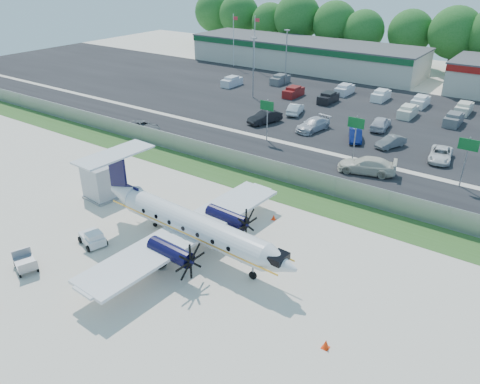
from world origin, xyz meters
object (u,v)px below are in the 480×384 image
Objects in this scene: baggage_cart_far at (25,263)px; pushback_tug at (93,238)px; aircraft at (190,224)px; baggage_cart_near at (166,220)px; service_container at (102,182)px.

pushback_tug is at bearing 74.48° from baggage_cart_far.
aircraft reaches higher than baggage_cart_far.
baggage_cart_near is at bearing 68.91° from baggage_cart_far.
baggage_cart_near is at bearing 159.14° from aircraft.
aircraft is 7.78m from pushback_tug.
aircraft reaches higher than pushback_tug.
aircraft is 12.40m from service_container.
aircraft is 8.51× the size of baggage_cart_near.
service_container reaches higher than pushback_tug.
aircraft reaches higher than baggage_cart_near.
baggage_cart_far is at bearing -68.00° from service_container.
pushback_tug is 1.01× the size of baggage_cart_far.
pushback_tug is at bearing -115.79° from baggage_cart_near.
service_container is at bearing 134.04° from pushback_tug.
aircraft is 7.50× the size of pushback_tug.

